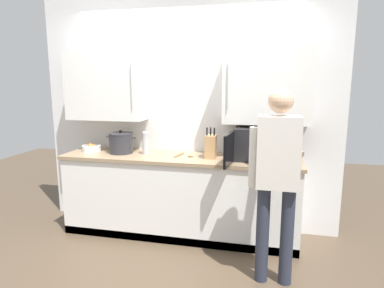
{
  "coord_description": "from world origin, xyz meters",
  "views": [
    {
      "loc": [
        0.93,
        -2.64,
        1.71
      ],
      "look_at": [
        0.15,
        0.79,
        1.05
      ],
      "focal_mm": 31.69,
      "sensor_mm": 36.0,
      "label": 1
    }
  ],
  "objects_px": {
    "wooden_spoon": "(185,155)",
    "fruit_bowl": "(91,148)",
    "microwave_oven": "(257,144)",
    "stock_pot": "(121,143)",
    "knife_block": "(211,146)",
    "person_figure": "(277,170)",
    "thermos_flask": "(146,143)"
  },
  "relations": [
    {
      "from": "microwave_oven",
      "to": "stock_pot",
      "type": "height_order",
      "value": "microwave_oven"
    },
    {
      "from": "microwave_oven",
      "to": "wooden_spoon",
      "type": "relative_size",
      "value": 3.45
    },
    {
      "from": "wooden_spoon",
      "to": "fruit_bowl",
      "type": "height_order",
      "value": "fruit_bowl"
    },
    {
      "from": "microwave_oven",
      "to": "person_figure",
      "type": "distance_m",
      "value": 0.77
    },
    {
      "from": "fruit_bowl",
      "to": "thermos_flask",
      "type": "bearing_deg",
      "value": -0.69
    },
    {
      "from": "wooden_spoon",
      "to": "knife_block",
      "type": "xyz_separation_m",
      "value": [
        0.29,
        -0.02,
        0.12
      ]
    },
    {
      "from": "knife_block",
      "to": "fruit_bowl",
      "type": "bearing_deg",
      "value": 178.35
    },
    {
      "from": "microwave_oven",
      "to": "thermos_flask",
      "type": "distance_m",
      "value": 1.22
    },
    {
      "from": "knife_block",
      "to": "fruit_bowl",
      "type": "height_order",
      "value": "knife_block"
    },
    {
      "from": "fruit_bowl",
      "to": "wooden_spoon",
      "type": "bearing_deg",
      "value": -1.01
    },
    {
      "from": "knife_block",
      "to": "thermos_flask",
      "type": "distance_m",
      "value": 0.74
    },
    {
      "from": "thermos_flask",
      "to": "person_figure",
      "type": "distance_m",
      "value": 1.59
    },
    {
      "from": "microwave_oven",
      "to": "knife_block",
      "type": "height_order",
      "value": "microwave_oven"
    },
    {
      "from": "knife_block",
      "to": "person_figure",
      "type": "bearing_deg",
      "value": -46.59
    },
    {
      "from": "stock_pot",
      "to": "fruit_bowl",
      "type": "relative_size",
      "value": 1.72
    },
    {
      "from": "wooden_spoon",
      "to": "fruit_bowl",
      "type": "relative_size",
      "value": 1.03
    },
    {
      "from": "person_figure",
      "to": "fruit_bowl",
      "type": "bearing_deg",
      "value": 160.27
    },
    {
      "from": "thermos_flask",
      "to": "knife_block",
      "type": "bearing_deg",
      "value": -2.52
    },
    {
      "from": "stock_pot",
      "to": "knife_block",
      "type": "xyz_separation_m",
      "value": [
        1.03,
        -0.02,
        0.01
      ]
    },
    {
      "from": "stock_pot",
      "to": "person_figure",
      "type": "xyz_separation_m",
      "value": [
        1.7,
        -0.73,
        -0.03
      ]
    },
    {
      "from": "knife_block",
      "to": "thermos_flask",
      "type": "height_order",
      "value": "knife_block"
    },
    {
      "from": "wooden_spoon",
      "to": "person_figure",
      "type": "relative_size",
      "value": 0.13
    },
    {
      "from": "stock_pot",
      "to": "knife_block",
      "type": "bearing_deg",
      "value": -1.19
    },
    {
      "from": "fruit_bowl",
      "to": "person_figure",
      "type": "xyz_separation_m",
      "value": [
        2.08,
        -0.75,
        0.05
      ]
    },
    {
      "from": "knife_block",
      "to": "person_figure",
      "type": "height_order",
      "value": "person_figure"
    },
    {
      "from": "microwave_oven",
      "to": "person_figure",
      "type": "bearing_deg",
      "value": -75.48
    },
    {
      "from": "wooden_spoon",
      "to": "knife_block",
      "type": "relative_size",
      "value": 0.66
    },
    {
      "from": "microwave_oven",
      "to": "wooden_spoon",
      "type": "xyz_separation_m",
      "value": [
        -0.76,
        -0.02,
        -0.16
      ]
    },
    {
      "from": "wooden_spoon",
      "to": "knife_block",
      "type": "distance_m",
      "value": 0.31
    },
    {
      "from": "knife_block",
      "to": "person_figure",
      "type": "xyz_separation_m",
      "value": [
        0.67,
        -0.71,
        -0.04
      ]
    },
    {
      "from": "stock_pot",
      "to": "wooden_spoon",
      "type": "bearing_deg",
      "value": -0.05
    },
    {
      "from": "fruit_bowl",
      "to": "person_figure",
      "type": "relative_size",
      "value": 0.13
    }
  ]
}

